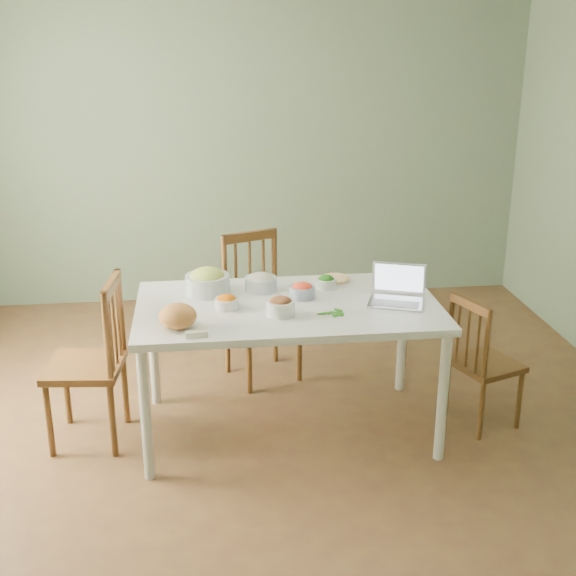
{
  "coord_description": "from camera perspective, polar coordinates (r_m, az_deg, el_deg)",
  "views": [
    {
      "loc": [
        -0.39,
        -4.11,
        2.44
      ],
      "look_at": [
        0.11,
        0.06,
        0.94
      ],
      "focal_mm": 47.24,
      "sensor_mm": 36.0,
      "label": 1
    }
  ],
  "objects": [
    {
      "name": "basil_bunch",
      "position": [
        4.35,
        3.22,
        -1.82
      ],
      "size": [
        0.18,
        0.18,
        0.02
      ],
      "primitive_type": null,
      "color": "#245918",
      "rests_on": "dining_table"
    },
    {
      "name": "bowl_onion",
      "position": [
        4.7,
        -2.05,
        0.47
      ],
      "size": [
        0.26,
        0.26,
        0.11
      ],
      "primitive_type": null,
      "rotation": [
        0.0,
        0.0,
        -0.42
      ],
      "color": "silver",
      "rests_on": "dining_table"
    },
    {
      "name": "chair_right",
      "position": [
        4.88,
        14.66,
        -5.32
      ],
      "size": [
        0.47,
        0.48,
        0.86
      ],
      "primitive_type": null,
      "rotation": [
        0.0,
        0.0,
        1.94
      ],
      "color": "#44210F",
      "rests_on": "floor"
    },
    {
      "name": "bowl_squash",
      "position": [
        4.66,
        -6.09,
        0.52
      ],
      "size": [
        0.28,
        0.28,
        0.16
      ],
      "primitive_type": null,
      "rotation": [
        0.0,
        0.0,
        0.05
      ],
      "color": "#BFCB43",
      "rests_on": "dining_table"
    },
    {
      "name": "bowl_carrot",
      "position": [
        4.42,
        -4.66,
        -1.04
      ],
      "size": [
        0.18,
        0.18,
        0.08
      ],
      "primitive_type": null,
      "rotation": [
        0.0,
        0.0,
        -0.3
      ],
      "color": "#E86300",
      "rests_on": "dining_table"
    },
    {
      "name": "bowl_mushroom",
      "position": [
        4.3,
        -0.56,
        -1.38
      ],
      "size": [
        0.19,
        0.19,
        0.11
      ],
      "primitive_type": null,
      "rotation": [
        0.0,
        0.0,
        -0.15
      ],
      "color": "#451C0D",
      "rests_on": "dining_table"
    },
    {
      "name": "chair_left",
      "position": [
        4.67,
        -15.07,
        -5.43
      ],
      "size": [
        0.48,
        0.5,
        1.03
      ],
      "primitive_type": null,
      "rotation": [
        0.0,
        0.0,
        -1.67
      ],
      "color": "#44210F",
      "rests_on": "floor"
    },
    {
      "name": "butter_stick",
      "position": [
        4.05,
        -6.88,
        -3.49
      ],
      "size": [
        0.12,
        0.04,
        0.03
      ],
      "primitive_type": "cube",
      "rotation": [
        0.0,
        0.0,
        0.08
      ],
      "color": "#EFE9C7",
      "rests_on": "dining_table"
    },
    {
      "name": "bowl_broccoli",
      "position": [
        4.75,
        2.88,
        0.48
      ],
      "size": [
        0.17,
        0.17,
        0.08
      ],
      "primitive_type": null,
      "rotation": [
        0.0,
        0.0,
        0.38
      ],
      "color": "black",
      "rests_on": "dining_table"
    },
    {
      "name": "dining_table",
      "position": [
        4.66,
        -0.0,
        -6.04
      ],
      "size": [
        1.79,
        1.01,
        0.84
      ],
      "primitive_type": null,
      "color": "white",
      "rests_on": "floor"
    },
    {
      "name": "bread_boule",
      "position": [
        4.17,
        -8.31,
        -2.11
      ],
      "size": [
        0.22,
        0.22,
        0.14
      ],
      "primitive_type": "ellipsoid",
      "rotation": [
        0.0,
        0.0,
        -0.04
      ],
      "color": "#B16F3A",
      "rests_on": "dining_table"
    },
    {
      "name": "wall_back",
      "position": [
        6.71,
        -3.51,
        10.3
      ],
      "size": [
        5.0,
        0.0,
        2.7
      ],
      "primitive_type": "cube",
      "color": "#607159",
      "rests_on": "ground"
    },
    {
      "name": "laptop",
      "position": [
        4.5,
        8.2,
        0.11
      ],
      "size": [
        0.4,
        0.37,
        0.22
      ],
      "primitive_type": null,
      "rotation": [
        0.0,
        0.0,
        -0.35
      ],
      "color": "silver",
      "rests_on": "dining_table"
    },
    {
      "name": "wall_front",
      "position": [
        1.98,
        5.71,
        -13.84
      ],
      "size": [
        5.0,
        0.0,
        2.7
      ],
      "primitive_type": "cube",
      "color": "#607159",
      "rests_on": "ground"
    },
    {
      "name": "flatbread",
      "position": [
        4.9,
        3.56,
        0.7
      ],
      "size": [
        0.23,
        0.23,
        0.02
      ],
      "primitive_type": "cylinder",
      "rotation": [
        0.0,
        0.0,
        -0.24
      ],
      "color": "#DFC27E",
      "rests_on": "dining_table"
    },
    {
      "name": "floor",
      "position": [
        4.79,
        -1.29,
        -10.92
      ],
      "size": [
        5.0,
        5.0,
        0.0
      ],
      "primitive_type": "cube",
      "color": "#543323",
      "rests_on": "ground"
    },
    {
      "name": "chair_far",
      "position": [
        5.3,
        -1.94,
        -1.63
      ],
      "size": [
        0.58,
        0.57,
        1.03
      ],
      "primitive_type": null,
      "rotation": [
        0.0,
        0.0,
        0.37
      ],
      "color": "#44210F",
      "rests_on": "floor"
    },
    {
      "name": "bowl_redpep",
      "position": [
        4.57,
        1.06,
        -0.19
      ],
      "size": [
        0.2,
        0.2,
        0.09
      ],
      "primitive_type": null,
      "rotation": [
        0.0,
        0.0,
        0.39
      ],
      "color": "#E74E2F",
      "rests_on": "dining_table"
    }
  ]
}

